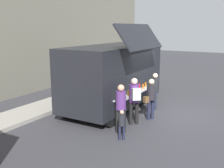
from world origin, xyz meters
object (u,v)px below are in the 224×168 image
(trash_bin, at_px, (115,78))
(child_near_queue, at_px, (122,122))
(customer_rear_waiting, at_px, (121,104))
(customer_mid_with_backpack, at_px, (134,97))
(customer_extra_browsing, at_px, (155,88))
(customer_front_ordering, at_px, (151,96))
(food_truck_main, at_px, (114,75))

(trash_bin, relative_size, child_near_queue, 0.92)
(customer_rear_waiting, bearing_deg, customer_mid_with_backpack, -37.54)
(customer_extra_browsing, height_order, child_near_queue, customer_extra_browsing)
(customer_front_ordering, distance_m, child_near_queue, 2.34)
(customer_rear_waiting, height_order, customer_extra_browsing, customer_rear_waiting)
(customer_mid_with_backpack, relative_size, customer_rear_waiting, 1.04)
(customer_mid_with_backpack, bearing_deg, food_truck_main, 8.88)
(customer_front_ordering, distance_m, customer_mid_with_backpack, 0.91)
(customer_front_ordering, bearing_deg, food_truck_main, 7.21)
(food_truck_main, bearing_deg, customer_rear_waiting, -145.49)
(food_truck_main, relative_size, customer_mid_with_backpack, 3.09)
(trash_bin, distance_m, customer_mid_with_backpack, 6.83)
(food_truck_main, relative_size, trash_bin, 5.87)
(food_truck_main, xyz_separation_m, customer_rear_waiting, (-2.28, -1.59, -0.52))
(customer_mid_with_backpack, height_order, customer_rear_waiting, customer_mid_with_backpack)
(customer_extra_browsing, distance_m, child_near_queue, 3.71)
(customer_rear_waiting, bearing_deg, food_truck_main, 1.90)
(trash_bin, bearing_deg, customer_mid_with_backpack, -144.13)
(food_truck_main, bearing_deg, trash_bin, 28.87)
(customer_front_ordering, height_order, customer_extra_browsing, customer_front_ordering)
(trash_bin, bearing_deg, child_near_queue, -148.59)
(customer_front_ordering, distance_m, customer_rear_waiting, 1.79)
(customer_rear_waiting, xyz_separation_m, child_near_queue, (-0.56, -0.35, -0.41))
(trash_bin, bearing_deg, customer_rear_waiting, -148.60)
(food_truck_main, relative_size, customer_front_ordering, 3.36)
(food_truck_main, height_order, trash_bin, food_truck_main)
(customer_rear_waiting, bearing_deg, customer_front_ordering, -44.84)
(customer_front_ordering, relative_size, customer_extra_browsing, 1.00)
(customer_front_ordering, height_order, customer_mid_with_backpack, customer_mid_with_backpack)
(food_truck_main, height_order, customer_mid_with_backpack, food_truck_main)
(trash_bin, distance_m, customer_rear_waiting, 7.53)
(customer_mid_with_backpack, height_order, customer_extra_browsing, customer_mid_with_backpack)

